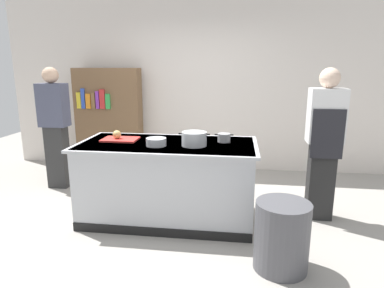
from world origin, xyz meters
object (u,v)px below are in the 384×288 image
at_px(mixing_bowl, 156,142).
at_px(person_chef, 324,141).
at_px(onion, 117,134).
at_px(stock_pot, 194,139).
at_px(person_guest, 55,125).
at_px(bookshelf, 109,119).
at_px(sauce_pan, 224,138).
at_px(trash_bin, 282,236).

height_order(mixing_bowl, person_chef, person_chef).
relative_size(onion, stock_pot, 0.29).
height_order(person_guest, bookshelf, person_guest).
relative_size(onion, sauce_pan, 0.45).
relative_size(stock_pot, trash_bin, 0.55).
height_order(trash_bin, person_guest, person_guest).
relative_size(stock_pot, person_guest, 0.19).
bearing_deg(stock_pot, person_chef, 13.47).
height_order(onion, person_chef, person_chef).
relative_size(mixing_bowl, person_guest, 0.13).
bearing_deg(trash_bin, mixing_bowl, 151.09).
bearing_deg(onion, stock_pot, -9.10).
xyz_separation_m(onion, bookshelf, (-0.78, 1.74, -0.12)).
bearing_deg(person_guest, onion, 56.88).
relative_size(onion, trash_bin, 0.16).
bearing_deg(stock_pot, person_guest, 156.75).
height_order(stock_pot, person_guest, person_guest).
relative_size(trash_bin, person_chef, 0.36).
bearing_deg(stock_pot, onion, 170.90).
bearing_deg(sauce_pan, bookshelf, 140.42).
relative_size(stock_pot, sauce_pan, 1.59).
bearing_deg(onion, bookshelf, 114.22).
xyz_separation_m(mixing_bowl, person_guest, (-1.71, 0.96, -0.03)).
distance_m(sauce_pan, mixing_bowl, 0.77).
relative_size(trash_bin, bookshelf, 0.36).
bearing_deg(mixing_bowl, onion, 158.34).
bearing_deg(bookshelf, stock_pot, -48.02).
xyz_separation_m(sauce_pan, trash_bin, (0.55, -0.98, -0.64)).
xyz_separation_m(mixing_bowl, person_chef, (1.82, 0.40, -0.03)).
xyz_separation_m(stock_pot, sauce_pan, (0.31, 0.23, -0.03)).
relative_size(mixing_bowl, trash_bin, 0.35).
bearing_deg(onion, person_guest, 147.56).
bearing_deg(person_chef, mixing_bowl, 101.46).
relative_size(sauce_pan, person_chef, 0.12).
height_order(mixing_bowl, bookshelf, bookshelf).
bearing_deg(trash_bin, bookshelf, 134.09).
bearing_deg(sauce_pan, stock_pot, -143.50).
relative_size(mixing_bowl, person_chef, 0.13).
bearing_deg(onion, trash_bin, -26.91).
xyz_separation_m(person_chef, bookshelf, (-3.11, 1.54, -0.06)).
bearing_deg(mixing_bowl, stock_pot, 7.93).
relative_size(trash_bin, person_guest, 0.36).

